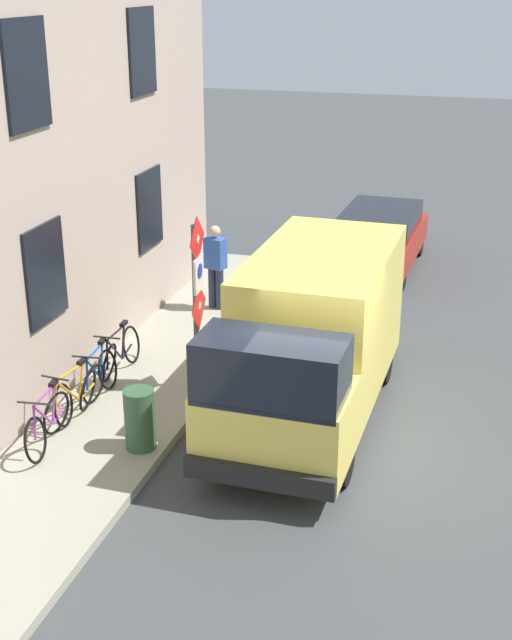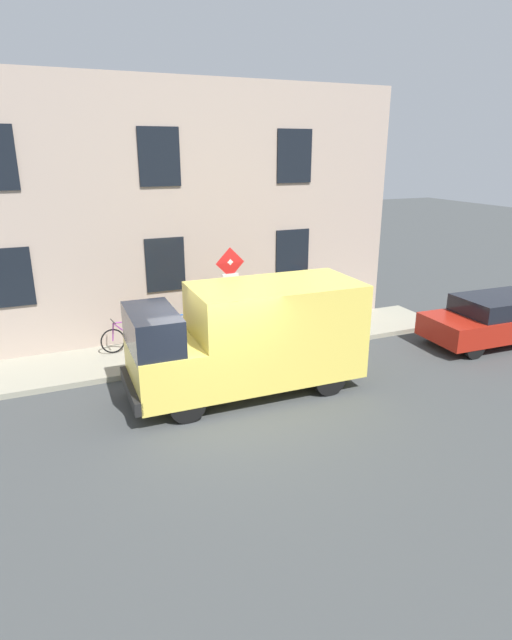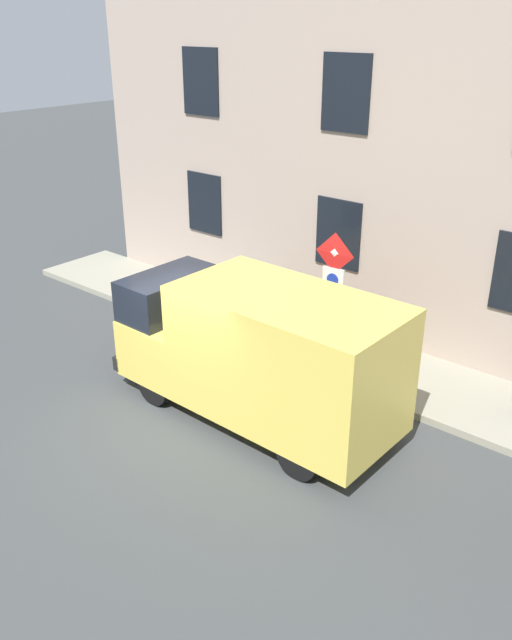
{
  "view_description": "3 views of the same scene",
  "coord_description": "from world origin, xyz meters",
  "px_view_note": "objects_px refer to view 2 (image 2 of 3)",
  "views": [
    {
      "loc": [
        -1.82,
        10.89,
        6.46
      ],
      "look_at": [
        1.85,
        -1.62,
        1.24
      ],
      "focal_mm": 48.73,
      "sensor_mm": 36.0,
      "label": 1
    },
    {
      "loc": [
        -9.32,
        3.19,
        5.34
      ],
      "look_at": [
        1.8,
        -1.54,
        1.34
      ],
      "focal_mm": 28.87,
      "sensor_mm": 36.0,
      "label": 2
    },
    {
      "loc": [
        -7.01,
        -7.36,
        6.55
      ],
      "look_at": [
        2.15,
        0.23,
        1.07
      ],
      "focal_mm": 37.1,
      "sensor_mm": 36.0,
      "label": 3
    }
  ],
  "objects_px": {
    "bicycle_blue": "(188,329)",
    "pedestrian": "(328,298)",
    "litter_bin": "(151,348)",
    "bicycle_orange": "(160,332)",
    "delivery_van": "(251,336)",
    "bicycle_purple": "(132,336)",
    "bicycle_black": "(215,325)",
    "parked_hatchback": "(494,318)",
    "sign_post_stacked": "(230,292)"
  },
  "relations": [
    {
      "from": "delivery_van",
      "to": "bicycle_blue",
      "type": "xyz_separation_m",
      "value": [
        3.35,
        0.55,
        -0.82
      ]
    },
    {
      "from": "parked_hatchback",
      "to": "bicycle_black",
      "type": "relative_size",
      "value": 2.36
    },
    {
      "from": "bicycle_black",
      "to": "bicycle_purple",
      "type": "xyz_separation_m",
      "value": [
        -0.0,
        2.38,
        0.0
      ]
    },
    {
      "from": "bicycle_black",
      "to": "pedestrian",
      "type": "bearing_deg",
      "value": 168.48
    },
    {
      "from": "sign_post_stacked",
      "to": "bicycle_blue",
      "type": "bearing_deg",
      "value": 27.98
    },
    {
      "from": "parked_hatchback",
      "to": "bicycle_black",
      "type": "distance_m",
      "value": 8.07
    },
    {
      "from": "sign_post_stacked",
      "to": "delivery_van",
      "type": "distance_m",
      "value": 1.99
    },
    {
      "from": "bicycle_black",
      "to": "litter_bin",
      "type": "xyz_separation_m",
      "value": [
        -1.3,
        2.14,
        0.08
      ]
    },
    {
      "from": "sign_post_stacked",
      "to": "bicycle_purple",
      "type": "bearing_deg",
      "value": 58.47
    },
    {
      "from": "bicycle_black",
      "to": "pedestrian",
      "type": "xyz_separation_m",
      "value": [
        -0.54,
        -3.45,
        0.56
      ]
    },
    {
      "from": "bicycle_orange",
      "to": "litter_bin",
      "type": "xyz_separation_m",
      "value": [
        -1.3,
        0.55,
        0.08
      ]
    },
    {
      "from": "delivery_van",
      "to": "bicycle_purple",
      "type": "xyz_separation_m",
      "value": [
        3.35,
        2.14,
        -0.82
      ]
    },
    {
      "from": "bicycle_blue",
      "to": "litter_bin",
      "type": "height_order",
      "value": "litter_bin"
    },
    {
      "from": "sign_post_stacked",
      "to": "bicycle_orange",
      "type": "bearing_deg",
      "value": 47.19
    },
    {
      "from": "bicycle_purple",
      "to": "pedestrian",
      "type": "bearing_deg",
      "value": 167.74
    },
    {
      "from": "bicycle_blue",
      "to": "pedestrian",
      "type": "xyz_separation_m",
      "value": [
        -0.54,
        -4.24,
        0.56
      ]
    },
    {
      "from": "bicycle_orange",
      "to": "pedestrian",
      "type": "bearing_deg",
      "value": 178.77
    },
    {
      "from": "bicycle_black",
      "to": "pedestrian",
      "type": "height_order",
      "value": "pedestrian"
    },
    {
      "from": "delivery_van",
      "to": "parked_hatchback",
      "type": "xyz_separation_m",
      "value": [
        0.15,
        -7.65,
        -0.6
      ]
    },
    {
      "from": "litter_bin",
      "to": "sign_post_stacked",
      "type": "bearing_deg",
      "value": -94.03
    },
    {
      "from": "bicycle_blue",
      "to": "litter_bin",
      "type": "bearing_deg",
      "value": 36.99
    },
    {
      "from": "parked_hatchback",
      "to": "bicycle_blue",
      "type": "distance_m",
      "value": 8.81
    },
    {
      "from": "bicycle_black",
      "to": "bicycle_purple",
      "type": "distance_m",
      "value": 2.38
    },
    {
      "from": "bicycle_orange",
      "to": "litter_bin",
      "type": "bearing_deg",
      "value": 72.01
    },
    {
      "from": "bicycle_blue",
      "to": "delivery_van",
      "type": "bearing_deg",
      "value": 92.31
    },
    {
      "from": "bicycle_black",
      "to": "bicycle_blue",
      "type": "relative_size",
      "value": 1.0
    },
    {
      "from": "parked_hatchback",
      "to": "bicycle_black",
      "type": "bearing_deg",
      "value": -21.46
    },
    {
      "from": "pedestrian",
      "to": "sign_post_stacked",
      "type": "bearing_deg",
      "value": -150.63
    },
    {
      "from": "bicycle_orange",
      "to": "parked_hatchback",
      "type": "bearing_deg",
      "value": 165.27
    },
    {
      "from": "sign_post_stacked",
      "to": "delivery_van",
      "type": "relative_size",
      "value": 0.52
    },
    {
      "from": "sign_post_stacked",
      "to": "bicycle_purple",
      "type": "xyz_separation_m",
      "value": [
        1.45,
        2.36,
        -1.37
      ]
    },
    {
      "from": "bicycle_blue",
      "to": "bicycle_black",
      "type": "bearing_deg",
      "value": 173.0
    },
    {
      "from": "delivery_van",
      "to": "bicycle_orange",
      "type": "relative_size",
      "value": 3.13
    },
    {
      "from": "bicycle_purple",
      "to": "delivery_van",
      "type": "bearing_deg",
      "value": 115.58
    },
    {
      "from": "delivery_van",
      "to": "bicycle_blue",
      "type": "relative_size",
      "value": 3.12
    },
    {
      "from": "bicycle_black",
      "to": "litter_bin",
      "type": "distance_m",
      "value": 2.5
    },
    {
      "from": "bicycle_orange",
      "to": "delivery_van",
      "type": "bearing_deg",
      "value": 116.76
    },
    {
      "from": "parked_hatchback",
      "to": "litter_bin",
      "type": "distance_m",
      "value": 9.73
    },
    {
      "from": "bicycle_purple",
      "to": "bicycle_black",
      "type": "bearing_deg",
      "value": 173.01
    },
    {
      "from": "sign_post_stacked",
      "to": "litter_bin",
      "type": "xyz_separation_m",
      "value": [
        0.15,
        2.11,
        -1.29
      ]
    },
    {
      "from": "bicycle_black",
      "to": "pedestrian",
      "type": "distance_m",
      "value": 3.54
    },
    {
      "from": "delivery_van",
      "to": "bicycle_blue",
      "type": "distance_m",
      "value": 3.49
    },
    {
      "from": "bicycle_black",
      "to": "parked_hatchback",
      "type": "bearing_deg",
      "value": 153.95
    },
    {
      "from": "bicycle_blue",
      "to": "litter_bin",
      "type": "relative_size",
      "value": 1.91
    },
    {
      "from": "sign_post_stacked",
      "to": "bicycle_blue",
      "type": "xyz_separation_m",
      "value": [
        1.45,
        0.77,
        -1.37
      ]
    },
    {
      "from": "delivery_van",
      "to": "pedestrian",
      "type": "distance_m",
      "value": 4.65
    },
    {
      "from": "bicycle_orange",
      "to": "litter_bin",
      "type": "height_order",
      "value": "litter_bin"
    },
    {
      "from": "litter_bin",
      "to": "bicycle_orange",
      "type": "bearing_deg",
      "value": -22.86
    },
    {
      "from": "pedestrian",
      "to": "litter_bin",
      "type": "relative_size",
      "value": 1.91
    },
    {
      "from": "bicycle_blue",
      "to": "pedestrian",
      "type": "bearing_deg",
      "value": 165.76
    }
  ]
}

